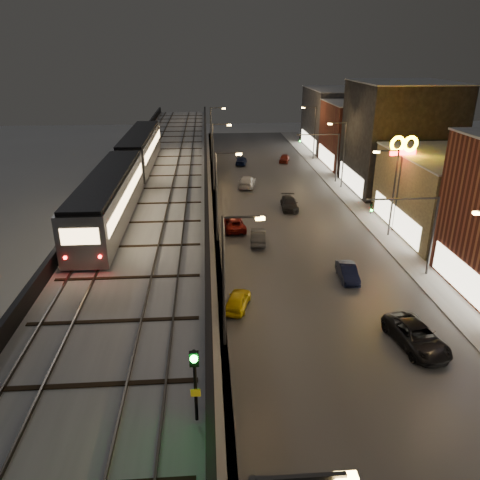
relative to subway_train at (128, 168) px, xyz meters
name	(u,v)px	position (x,y,z in m)	size (l,w,h in m)	color
road_surface	(291,225)	(16.00, 6.74, -8.25)	(17.00, 120.00, 0.06)	#46474D
sidewalk_right	(379,222)	(26.00, 6.74, -8.21)	(4.00, 120.00, 0.14)	#9FA1A8
under_viaduct_pavement	(167,228)	(2.50, 6.74, -8.25)	(11.00, 120.00, 0.06)	#9FA1A8
elevated_viaduct	(162,186)	(2.50, 3.58, -2.66)	(9.00, 100.00, 6.30)	black
viaduct_trackbed	(161,178)	(2.49, 3.71, -1.89)	(8.40, 100.00, 0.32)	#B2B7C1
viaduct_parapet_streetside	(206,172)	(6.85, 3.74, -1.43)	(0.30, 100.00, 1.10)	black
viaduct_parapet_far	(115,174)	(-1.85, 3.74, -1.43)	(0.30, 100.00, 1.10)	black
building_c	(455,194)	(32.49, 3.74, -4.20)	(12.20, 15.20, 8.16)	#736748
building_d	(399,137)	(32.49, 19.74, -1.20)	(12.20, 13.20, 14.16)	black
building_e	(364,135)	(32.49, 33.74, -3.20)	(12.20, 12.20, 10.16)	brown
building_f	(341,119)	(32.49, 47.74, -2.70)	(12.20, 16.20, 11.16)	#3C3C3F
streetlight_left_1	(228,273)	(8.07, -15.26, -3.04)	(2.57, 0.28, 9.00)	#38383A
streetlight_left_2	(219,191)	(8.07, 2.74, -3.04)	(2.57, 0.28, 9.00)	#38383A
streetlight_right_2	(392,187)	(25.23, 2.74, -3.04)	(2.56, 0.28, 9.00)	#38383A
streetlight_left_3	(215,152)	(8.07, 20.74, -3.04)	(2.57, 0.28, 9.00)	#38383A
streetlight_right_3	(342,151)	(25.23, 20.74, -3.04)	(2.56, 0.28, 9.00)	#38383A
streetlight_left_4	(213,130)	(8.07, 38.74, -3.04)	(2.57, 0.28, 9.00)	#38383A
streetlight_right_4	(313,129)	(25.23, 38.74, -3.04)	(2.56, 0.28, 9.00)	#38383A
traffic_light_rig_a	(420,226)	(24.34, -6.26, -3.78)	(6.10, 0.34, 7.00)	#38383A
traffic_light_rig_b	(330,152)	(24.34, 23.74, -3.78)	(6.10, 0.34, 7.00)	#38383A
subway_train	(128,168)	(0.00, 0.00, 0.00)	(2.80, 34.25, 3.34)	gray
rail_signal	(195,373)	(6.40, -28.92, 0.31)	(0.32, 0.41, 2.77)	black
car_taxi	(238,301)	(8.97, -10.64, -7.64)	(1.51, 3.74, 1.28)	yellow
car_near_white	(258,237)	(11.83, 1.87, -7.59)	(1.45, 4.16, 1.37)	#515254
car_mid_silver	(234,224)	(9.65, 5.68, -7.63)	(2.16, 4.69, 1.30)	maroon
car_mid_dark	(247,182)	(12.49, 22.13, -7.53)	(2.09, 5.14, 1.49)	white
car_far_white	(241,161)	(12.67, 35.74, -7.58)	(1.64, 4.07, 1.39)	#0C1437
car_onc_silver	(348,273)	(18.47, -6.65, -7.64)	(1.35, 3.87, 1.28)	black
car_onc_dark	(416,337)	(20.19, -16.32, -7.53)	(2.49, 5.39, 1.50)	black
car_onc_white	(289,204)	(16.75, 12.13, -7.60)	(1.90, 4.67, 1.35)	black
car_onc_red	(284,159)	(20.10, 36.86, -7.64)	(1.50, 3.73, 1.27)	maroon
sign_mcdonalds	(403,155)	(26.50, 4.05, -0.07)	(3.00, 0.69, 10.09)	#38383A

